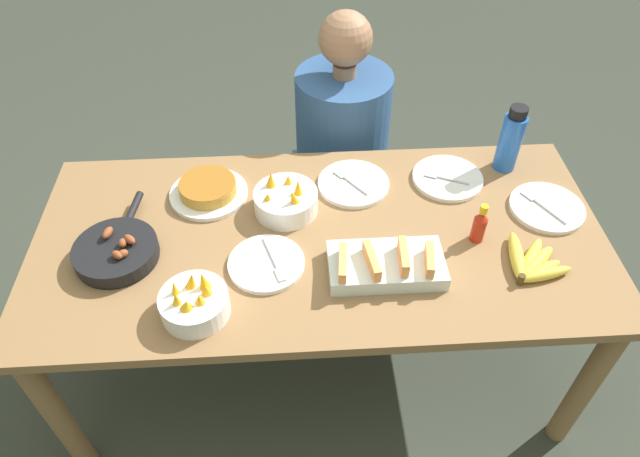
# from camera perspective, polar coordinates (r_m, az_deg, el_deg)

# --- Properties ---
(ground_plane) EXTENTS (14.00, 14.00, 0.00)m
(ground_plane) POSITION_cam_1_polar(r_m,az_deg,el_deg) (2.35, -0.00, -12.84)
(ground_plane) COLOR #383D33
(dining_table) EXTENTS (1.79, 0.84, 0.71)m
(dining_table) POSITION_cam_1_polar(r_m,az_deg,el_deg) (1.85, -0.00, -2.59)
(dining_table) COLOR olive
(dining_table) RESTS_ON ground_plane
(banana_bunch) EXTENTS (0.19, 0.21, 0.04)m
(banana_bunch) POSITION_cam_1_polar(r_m,az_deg,el_deg) (1.79, 20.41, -3.33)
(banana_bunch) COLOR gold
(banana_bunch) RESTS_ON dining_table
(melon_tray) EXTENTS (0.34, 0.18, 0.10)m
(melon_tray) POSITION_cam_1_polar(r_m,az_deg,el_deg) (1.67, 6.62, -3.61)
(melon_tray) COLOR silver
(melon_tray) RESTS_ON dining_table
(skillet) EXTENTS (0.25, 0.38, 0.08)m
(skillet) POSITION_cam_1_polar(r_m,az_deg,el_deg) (1.81, -19.65, -2.14)
(skillet) COLOR black
(skillet) RESTS_ON dining_table
(frittata_plate_center) EXTENTS (0.26, 0.26, 0.06)m
(frittata_plate_center) POSITION_cam_1_polar(r_m,az_deg,el_deg) (1.94, -11.12, 3.80)
(frittata_plate_center) COLOR white
(frittata_plate_center) RESTS_ON dining_table
(empty_plate_near_front) EXTENTS (0.24, 0.24, 0.02)m
(empty_plate_near_front) POSITION_cam_1_polar(r_m,az_deg,el_deg) (1.96, 3.36, 4.50)
(empty_plate_near_front) COLOR white
(empty_plate_near_front) RESTS_ON dining_table
(empty_plate_far_left) EXTENTS (0.24, 0.24, 0.02)m
(empty_plate_far_left) POSITION_cam_1_polar(r_m,az_deg,el_deg) (2.01, 21.72, 1.95)
(empty_plate_far_left) COLOR white
(empty_plate_far_left) RESTS_ON dining_table
(empty_plate_far_right) EXTENTS (0.24, 0.24, 0.02)m
(empty_plate_far_right) POSITION_cam_1_polar(r_m,az_deg,el_deg) (2.02, 12.63, 4.93)
(empty_plate_far_right) COLOR white
(empty_plate_far_right) RESTS_ON dining_table
(empty_plate_mid_edge) EXTENTS (0.23, 0.23, 0.02)m
(empty_plate_mid_edge) POSITION_cam_1_polar(r_m,az_deg,el_deg) (1.70, -5.38, -3.51)
(empty_plate_mid_edge) COLOR white
(empty_plate_mid_edge) RESTS_ON dining_table
(fruit_bowl_mango) EXTENTS (0.21, 0.21, 0.13)m
(fruit_bowl_mango) POSITION_cam_1_polar(r_m,az_deg,el_deg) (1.85, -3.44, 2.83)
(fruit_bowl_mango) COLOR white
(fruit_bowl_mango) RESTS_ON dining_table
(fruit_bowl_citrus) EXTENTS (0.19, 0.19, 0.12)m
(fruit_bowl_citrus) POSITION_cam_1_polar(r_m,az_deg,el_deg) (1.60, -12.44, -7.26)
(fruit_bowl_citrus) COLOR white
(fruit_bowl_citrus) RESTS_ON dining_table
(water_bottle) EXTENTS (0.08, 0.08, 0.25)m
(water_bottle) POSITION_cam_1_polar(r_m,az_deg,el_deg) (2.07, 18.52, 8.39)
(water_bottle) COLOR blue
(water_bottle) RESTS_ON dining_table
(hot_sauce_bottle) EXTENTS (0.04, 0.04, 0.14)m
(hot_sauce_bottle) POSITION_cam_1_polar(r_m,az_deg,el_deg) (1.80, 15.67, 0.34)
(hot_sauce_bottle) COLOR #B72814
(hot_sauce_bottle) RESTS_ON dining_table
(person_figure) EXTENTS (0.42, 0.42, 1.12)m
(person_figure) POSITION_cam_1_polar(r_m,az_deg,el_deg) (2.47, 2.14, 6.52)
(person_figure) COLOR black
(person_figure) RESTS_ON ground_plane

